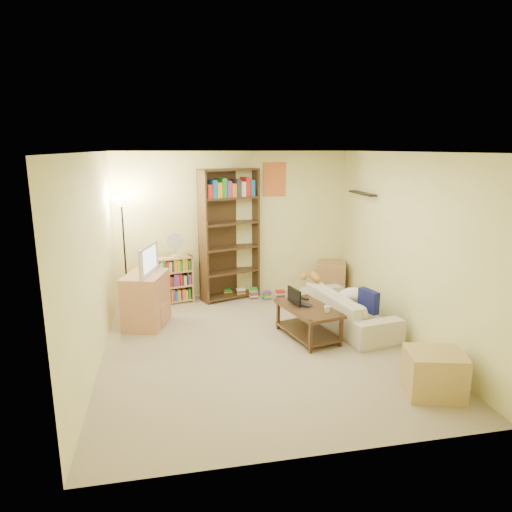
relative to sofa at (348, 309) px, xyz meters
name	(u,v)px	position (x,y,z in m)	size (l,w,h in m)	color
room	(260,225)	(-1.40, -0.45, 1.36)	(4.50, 4.54, 2.52)	tan
sofa	(348,309)	(0.00, 0.00, 0.00)	(0.97, 1.86, 0.52)	beige
navy_pillow	(369,301)	(0.15, -0.37, 0.24)	(0.34, 0.10, 0.31)	#12164E
cream_blanket	(354,295)	(0.12, 0.06, 0.19)	(0.48, 0.34, 0.20)	white
tabby_cat	(313,277)	(-0.34, 0.64, 0.33)	(0.41, 0.19, 0.14)	#C08428
coffee_table	(308,318)	(-0.69, -0.30, 0.03)	(0.77, 1.10, 0.44)	#462E1B
laptop	(303,303)	(-0.73, -0.16, 0.19)	(0.35, 0.37, 0.02)	black
laptop_screen	(294,296)	(-0.87, -0.20, 0.31)	(0.01, 0.33, 0.22)	white
mug	(327,309)	(-0.52, -0.54, 0.23)	(0.10, 0.10, 0.09)	silver
tv_remote	(303,298)	(-0.67, 0.05, 0.19)	(0.06, 0.18, 0.02)	black
tv_stand	(146,300)	(-2.88, 0.59, 0.13)	(0.52, 0.73, 0.78)	tan
television	(144,260)	(-2.88, 0.59, 0.73)	(0.31, 0.74, 0.43)	black
tall_bookshelf	(229,232)	(-1.50, 1.60, 0.91)	(1.05, 0.64, 2.22)	#452F1A
short_bookshelf	(174,280)	(-2.46, 1.55, 0.13)	(0.65, 0.40, 0.79)	#DBB96A
desk_fan	(175,244)	(-2.41, 1.51, 0.76)	(0.28, 0.16, 0.42)	silver
floor_lamp	(123,222)	(-3.21, 1.35, 1.17)	(0.30, 0.30, 1.80)	black
side_table	(331,278)	(0.31, 1.52, 0.03)	(0.50, 0.50, 0.57)	tan
end_cabinet	(434,373)	(0.15, -1.99, -0.02)	(0.57, 0.48, 0.48)	tan
book_stacks	(255,294)	(-1.09, 1.49, -0.18)	(1.02, 0.52, 0.19)	red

